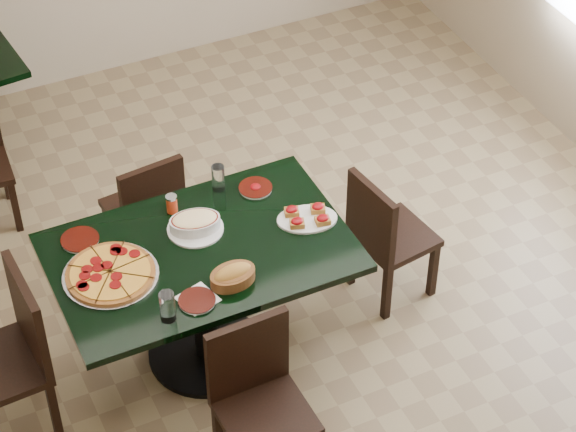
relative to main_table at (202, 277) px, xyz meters
name	(u,v)px	position (x,y,z in m)	size (l,w,h in m)	color
floor	(263,333)	(0.32, 0.01, -0.57)	(5.50, 5.50, 0.00)	olive
main_table	(202,277)	(0.00, 0.00, 0.00)	(1.45, 0.93, 0.75)	black
chair_far	(147,208)	(-0.03, 0.75, -0.13)	(0.41, 0.41, 0.79)	black
chair_near	(258,394)	(-0.03, -0.73, -0.09)	(0.41, 0.41, 0.86)	black
chair_right	(384,233)	(1.04, 0.00, -0.12)	(0.43, 0.43, 0.81)	black
chair_left	(11,350)	(-0.98, -0.03, -0.04)	(0.46, 0.46, 0.94)	black
pepperoni_pizza	(110,274)	(-0.45, 0.01, 0.20)	(0.46, 0.46, 0.04)	silver
lasagna_casserole	(195,223)	(0.03, 0.14, 0.23)	(0.28, 0.28, 0.09)	silver
bread_basket	(233,275)	(0.06, -0.27, 0.22)	(0.24, 0.18, 0.10)	brown
bruschetta_platter	(307,217)	(0.56, -0.03, 0.21)	(0.35, 0.29, 0.05)	silver
side_plate_near	(197,301)	(-0.14, -0.32, 0.19)	(0.17, 0.17, 0.02)	silver
side_plate_far_r	(255,188)	(0.43, 0.30, 0.19)	(0.17, 0.17, 0.03)	silver
side_plate_far_l	(80,240)	(-0.51, 0.31, 0.19)	(0.19, 0.19, 0.02)	silver
napkin_setting	(198,299)	(-0.13, -0.30, 0.18)	(0.20, 0.20, 0.01)	white
water_glass_a	(218,178)	(0.26, 0.38, 0.25)	(0.07, 0.07, 0.14)	white
water_glass_b	(167,307)	(-0.30, -0.36, 0.26)	(0.07, 0.07, 0.16)	white
pepper_shaker	(172,204)	(-0.02, 0.32, 0.23)	(0.06, 0.06, 0.10)	#AF2E12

